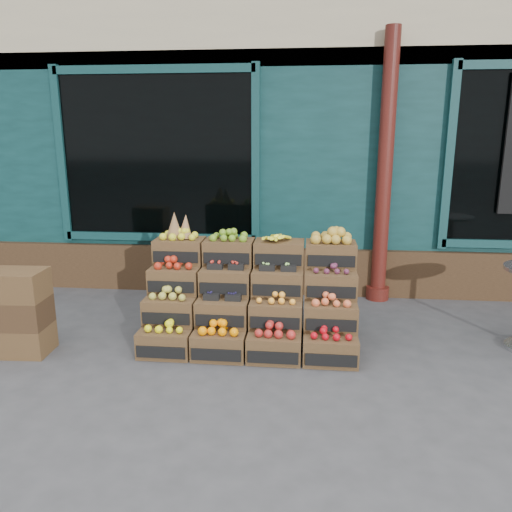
# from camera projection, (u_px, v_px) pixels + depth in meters

# --- Properties ---
(ground) EXTENTS (60.00, 60.00, 0.00)m
(ground) POSITION_uv_depth(u_px,v_px,m) (270.00, 368.00, 4.43)
(ground) COLOR #3C3C3E
(ground) RESTS_ON ground
(shop_facade) EXTENTS (12.00, 6.24, 4.80)m
(shop_facade) POSITION_uv_depth(u_px,v_px,m) (293.00, 112.00, 8.80)
(shop_facade) COLOR #0F3334
(shop_facade) RESTS_ON ground
(crate_display) EXTENTS (2.03, 1.00, 1.27)m
(crate_display) POSITION_uv_depth(u_px,v_px,m) (251.00, 303.00, 4.94)
(crate_display) COLOR #4C351E
(crate_display) RESTS_ON ground
(spare_crates) EXTENTS (0.56, 0.40, 0.81)m
(spare_crates) POSITION_uv_depth(u_px,v_px,m) (18.00, 312.00, 4.65)
(spare_crates) COLOR #4C351E
(spare_crates) RESTS_ON ground
(shopkeeper) EXTENTS (0.74, 0.49, 2.03)m
(shopkeeper) POSITION_uv_depth(u_px,v_px,m) (190.00, 207.00, 7.07)
(shopkeeper) COLOR #1C6432
(shopkeeper) RESTS_ON ground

